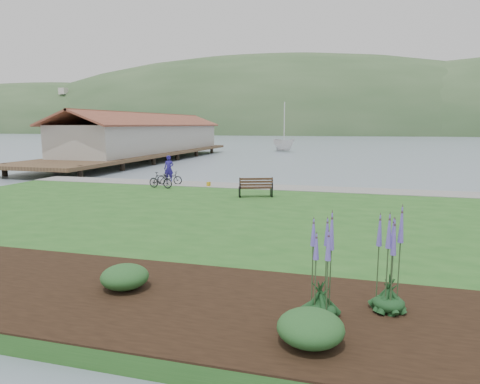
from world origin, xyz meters
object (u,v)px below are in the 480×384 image
(sailboat, at_px, (284,152))
(park_bench, at_px, (256,187))
(person, at_px, (169,166))
(bicycle_a, at_px, (169,178))

(sailboat, bearing_deg, park_bench, -120.91)
(person, distance_m, bicycle_a, 1.36)
(person, bearing_deg, bicycle_a, -69.20)
(bicycle_a, distance_m, sailboat, 40.41)
(bicycle_a, bearing_deg, park_bench, -125.21)
(park_bench, xyz_separation_m, bicycle_a, (-6.23, 3.11, -0.11))
(bicycle_a, height_order, sailboat, sailboat)
(park_bench, height_order, bicycle_a, park_bench)
(park_bench, relative_size, sailboat, 0.08)
(park_bench, height_order, sailboat, sailboat)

